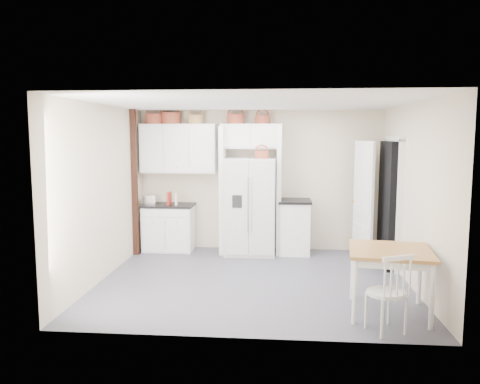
{
  "coord_description": "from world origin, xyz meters",
  "views": [
    {
      "loc": [
        0.37,
        -6.73,
        2.14
      ],
      "look_at": [
        -0.24,
        0.4,
        1.27
      ],
      "focal_mm": 35.0,
      "sensor_mm": 36.0,
      "label": 1
    }
  ],
  "objects": [
    {
      "name": "counter_right",
      "position": [
        0.65,
        1.7,
        0.96
      ],
      "size": [
        0.58,
        0.69,
        0.04
      ],
      "primitive_type": "cube",
      "color": "black",
      "rests_on": "base_cab_right"
    },
    {
      "name": "base_cab_right",
      "position": [
        0.65,
        1.7,
        0.47
      ],
      "size": [
        0.54,
        0.64,
        0.94
      ],
      "primitive_type": "cube",
      "color": "white",
      "rests_on": "floor"
    },
    {
      "name": "base_cab_left",
      "position": [
        -1.68,
        1.7,
        0.42
      ],
      "size": [
        0.9,
        0.57,
        0.84
      ],
      "primitive_type": "cube",
      "color": "white",
      "rests_on": "floor"
    },
    {
      "name": "fridge_panel_right",
      "position": [
        0.36,
        1.7,
        1.15
      ],
      "size": [
        0.08,
        0.6,
        2.3
      ],
      "primitive_type": "cube",
      "color": "white",
      "rests_on": "floor"
    },
    {
      "name": "trim_post",
      "position": [
        -2.2,
        1.35,
        1.3
      ],
      "size": [
        0.09,
        0.09,
        2.6
      ],
      "primitive_type": "cube",
      "color": "black",
      "rests_on": "floor"
    },
    {
      "name": "refrigerator",
      "position": [
        -0.15,
        1.6,
        0.87
      ],
      "size": [
        0.9,
        0.72,
        1.74
      ],
      "primitive_type": "cube",
      "color": "silver",
      "rests_on": "floor"
    },
    {
      "name": "ceiling",
      "position": [
        0.0,
        0.0,
        2.6
      ],
      "size": [
        4.5,
        4.5,
        0.0
      ],
      "primitive_type": "plane",
      "color": "white",
      "rests_on": "wall_back"
    },
    {
      "name": "bridge_cabinet",
      "position": [
        -0.15,
        1.83,
        2.12
      ],
      "size": [
        1.12,
        0.34,
        0.45
      ],
      "primitive_type": "cube",
      "color": "white",
      "rests_on": "wall_back"
    },
    {
      "name": "basket_bridge_a",
      "position": [
        -0.44,
        1.83,
        2.44
      ],
      "size": [
        0.32,
        0.32,
        0.18
      ],
      "primitive_type": "cylinder",
      "color": "brown",
      "rests_on": "bridge_cabinet"
    },
    {
      "name": "door_slab",
      "position": [
        1.8,
        1.33,
        1.02
      ],
      "size": [
        0.21,
        0.79,
        2.05
      ],
      "primitive_type": "cube",
      "rotation": [
        0.0,
        0.0,
        -1.36
      ],
      "color": "white",
      "rests_on": "floor"
    },
    {
      "name": "wall_right",
      "position": [
        2.25,
        0.0,
        1.3
      ],
      "size": [
        0.0,
        4.0,
        4.0
      ],
      "primitive_type": "plane",
      "rotation": [
        1.57,
        0.0,
        -1.57
      ],
      "color": "beige",
      "rests_on": "floor"
    },
    {
      "name": "basket_upper_b",
      "position": [
        -1.63,
        1.83,
        2.45
      ],
      "size": [
        0.35,
        0.35,
        0.21
      ],
      "primitive_type": "cylinder",
      "color": "brown",
      "rests_on": "upper_cabinet"
    },
    {
      "name": "cookbook_red",
      "position": [
        -1.64,
        1.62,
        0.99
      ],
      "size": [
        0.06,
        0.16,
        0.24
      ],
      "primitive_type": "cube",
      "rotation": [
        0.0,
        0.0,
        -0.17
      ],
      "color": "#AB2D24",
      "rests_on": "counter_left"
    },
    {
      "name": "basket_upper_c",
      "position": [
        -1.18,
        1.83,
        2.43
      ],
      "size": [
        0.29,
        0.29,
        0.17
      ],
      "primitive_type": "cylinder",
      "color": "olive",
      "rests_on": "upper_cabinet"
    },
    {
      "name": "counter_left",
      "position": [
        -1.68,
        1.7,
        0.85
      ],
      "size": [
        0.94,
        0.61,
        0.04
      ],
      "primitive_type": "cube",
      "color": "black",
      "rests_on": "base_cab_left"
    },
    {
      "name": "wall_left",
      "position": [
        -2.25,
        0.0,
        1.3
      ],
      "size": [
        0.0,
        4.0,
        4.0
      ],
      "primitive_type": "plane",
      "rotation": [
        1.57,
        0.0,
        1.57
      ],
      "color": "beige",
      "rests_on": "floor"
    },
    {
      "name": "floor",
      "position": [
        0.0,
        0.0,
        0.0
      ],
      "size": [
        4.5,
        4.5,
        0.0
      ],
      "primitive_type": "plane",
      "color": "#464654",
      "rests_on": "ground"
    },
    {
      "name": "toaster",
      "position": [
        -2.03,
        1.69,
        0.96
      ],
      "size": [
        0.24,
        0.14,
        0.17
      ],
      "primitive_type": "cube",
      "rotation": [
        0.0,
        0.0,
        0.03
      ],
      "color": "silver",
      "rests_on": "counter_left"
    },
    {
      "name": "wall_back",
      "position": [
        0.0,
        2.0,
        1.3
      ],
      "size": [
        4.5,
        0.0,
        4.5
      ],
      "primitive_type": "plane",
      "rotation": [
        1.57,
        0.0,
        0.0
      ],
      "color": "beige",
      "rests_on": "floor"
    },
    {
      "name": "basket_fridge_b",
      "position": [
        0.05,
        1.5,
        1.81
      ],
      "size": [
        0.24,
        0.24,
        0.13
      ],
      "primitive_type": "cylinder",
      "color": "brown",
      "rests_on": "refrigerator"
    },
    {
      "name": "fridge_panel_left",
      "position": [
        -0.66,
        1.7,
        1.15
      ],
      "size": [
        0.08,
        0.6,
        2.3
      ],
      "primitive_type": "cube",
      "color": "white",
      "rests_on": "floor"
    },
    {
      "name": "cookbook_cream",
      "position": [
        -1.51,
        1.62,
        0.99
      ],
      "size": [
        0.04,
        0.15,
        0.22
      ],
      "primitive_type": "cube",
      "rotation": [
        0.0,
        0.0,
        0.07
      ],
      "color": "#F3E5CF",
      "rests_on": "counter_left"
    },
    {
      "name": "upper_cabinet",
      "position": [
        -1.5,
        1.83,
        1.9
      ],
      "size": [
        1.4,
        0.34,
        0.9
      ],
      "primitive_type": "cube",
      "color": "white",
      "rests_on": "wall_back"
    },
    {
      "name": "windsor_chair",
      "position": [
        1.54,
        -1.69,
        0.44
      ],
      "size": [
        0.55,
        0.53,
        0.88
      ],
      "primitive_type": "cube",
      "rotation": [
        0.0,
        0.0,
        0.42
      ],
      "color": "white",
      "rests_on": "floor"
    },
    {
      "name": "basket_bridge_b",
      "position": [
        0.05,
        1.83,
        2.42
      ],
      "size": [
        0.26,
        0.26,
        0.15
      ],
      "primitive_type": "cylinder",
      "color": "brown",
      "rests_on": "bridge_cabinet"
    },
    {
      "name": "basket_upper_a",
      "position": [
        -1.95,
        1.83,
        2.44
      ],
      "size": [
        0.33,
        0.33,
        0.19
      ],
      "primitive_type": "cylinder",
      "color": "brown",
      "rests_on": "upper_cabinet"
    },
    {
      "name": "dining_table",
      "position": [
        1.7,
        -1.14,
        0.4
      ],
      "size": [
        1.06,
        1.06,
        0.79
      ],
      "primitive_type": "cube",
      "rotation": [
        0.0,
        0.0,
        -0.12
      ],
      "color": "#A05D32",
      "rests_on": "floor"
    },
    {
      "name": "doorway_void",
      "position": [
        2.16,
        1.0,
        1.02
      ],
      "size": [
        0.18,
        0.85,
        2.05
      ],
      "primitive_type": "cube",
      "color": "black",
      "rests_on": "floor"
    }
  ]
}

